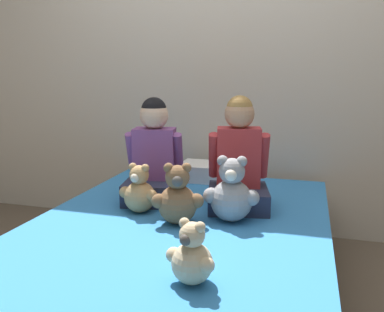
{
  "coord_description": "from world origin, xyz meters",
  "views": [
    {
      "loc": [
        0.58,
        -1.78,
        1.12
      ],
      "look_at": [
        0.0,
        0.22,
        0.7
      ],
      "focal_mm": 38.0,
      "sensor_mm": 36.0,
      "label": 1
    }
  ],
  "objects_px": {
    "teddy_bear_held_by_right_child": "(231,194)",
    "teddy_bear_at_foot_of_bed": "(192,257)",
    "teddy_bear_held_by_left_child": "(139,192)",
    "bed": "(180,261)",
    "pillow_at_headboard": "(216,172)",
    "child_on_left": "(154,159)",
    "child_on_right": "(239,162)",
    "teddy_bear_between_children": "(178,198)"
  },
  "relations": [
    {
      "from": "teddy_bear_between_children",
      "to": "teddy_bear_held_by_left_child",
      "type": "bearing_deg",
      "value": 140.27
    },
    {
      "from": "teddy_bear_at_foot_of_bed",
      "to": "pillow_at_headboard",
      "type": "relative_size",
      "value": 0.47
    },
    {
      "from": "teddy_bear_held_by_left_child",
      "to": "pillow_at_headboard",
      "type": "height_order",
      "value": "teddy_bear_held_by_left_child"
    },
    {
      "from": "teddy_bear_at_foot_of_bed",
      "to": "bed",
      "type": "bearing_deg",
      "value": 131.03
    },
    {
      "from": "teddy_bear_between_children",
      "to": "bed",
      "type": "bearing_deg",
      "value": 75.63
    },
    {
      "from": "bed",
      "to": "child_on_left",
      "type": "xyz_separation_m",
      "value": [
        -0.24,
        0.3,
        0.45
      ]
    },
    {
      "from": "child_on_right",
      "to": "bed",
      "type": "bearing_deg",
      "value": -139.71
    },
    {
      "from": "teddy_bear_held_by_left_child",
      "to": "pillow_at_headboard",
      "type": "relative_size",
      "value": 0.54
    },
    {
      "from": "bed",
      "to": "child_on_left",
      "type": "distance_m",
      "value": 0.59
    },
    {
      "from": "child_on_right",
      "to": "pillow_at_headboard",
      "type": "distance_m",
      "value": 0.59
    },
    {
      "from": "teddy_bear_held_by_left_child",
      "to": "bed",
      "type": "bearing_deg",
      "value": -10.41
    },
    {
      "from": "teddy_bear_held_by_left_child",
      "to": "teddy_bear_between_children",
      "type": "distance_m",
      "value": 0.26
    },
    {
      "from": "teddy_bear_held_by_left_child",
      "to": "pillow_at_headboard",
      "type": "xyz_separation_m",
      "value": [
        0.24,
        0.73,
        -0.05
      ]
    },
    {
      "from": "teddy_bear_held_by_right_child",
      "to": "child_on_right",
      "type": "bearing_deg",
      "value": 86.29
    },
    {
      "from": "pillow_at_headboard",
      "to": "bed",
      "type": "bearing_deg",
      "value": -90.0
    },
    {
      "from": "teddy_bear_held_by_left_child",
      "to": "teddy_bear_at_foot_of_bed",
      "type": "height_order",
      "value": "teddy_bear_held_by_left_child"
    },
    {
      "from": "teddy_bear_held_by_right_child",
      "to": "pillow_at_headboard",
      "type": "xyz_separation_m",
      "value": [
        -0.24,
        0.73,
        -0.08
      ]
    },
    {
      "from": "teddy_bear_at_foot_of_bed",
      "to": "teddy_bear_held_by_left_child",
      "type": "bearing_deg",
      "value": 145.47
    },
    {
      "from": "bed",
      "to": "pillow_at_headboard",
      "type": "distance_m",
      "value": 0.85
    },
    {
      "from": "child_on_right",
      "to": "teddy_bear_held_by_right_child",
      "type": "distance_m",
      "value": 0.25
    },
    {
      "from": "child_on_right",
      "to": "teddy_bear_held_by_left_child",
      "type": "bearing_deg",
      "value": -166.09
    },
    {
      "from": "teddy_bear_held_by_right_child",
      "to": "teddy_bear_at_foot_of_bed",
      "type": "height_order",
      "value": "teddy_bear_held_by_right_child"
    },
    {
      "from": "teddy_bear_held_by_left_child",
      "to": "child_on_left",
      "type": "bearing_deg",
      "value": 97.79
    },
    {
      "from": "child_on_right",
      "to": "teddy_bear_held_by_left_child",
      "type": "relative_size",
      "value": 2.31
    },
    {
      "from": "teddy_bear_held_by_right_child",
      "to": "bed",
      "type": "bearing_deg",
      "value": -167.49
    },
    {
      "from": "teddy_bear_at_foot_of_bed",
      "to": "child_on_left",
      "type": "bearing_deg",
      "value": 137.72
    },
    {
      "from": "child_on_left",
      "to": "teddy_bear_at_foot_of_bed",
      "type": "height_order",
      "value": "child_on_left"
    },
    {
      "from": "teddy_bear_held_by_left_child",
      "to": "teddy_bear_between_children",
      "type": "relative_size",
      "value": 0.87
    },
    {
      "from": "pillow_at_headboard",
      "to": "teddy_bear_held_by_right_child",
      "type": "bearing_deg",
      "value": -71.84
    },
    {
      "from": "teddy_bear_between_children",
      "to": "pillow_at_headboard",
      "type": "bearing_deg",
      "value": 73.05
    },
    {
      "from": "child_on_right",
      "to": "child_on_left",
      "type": "bearing_deg",
      "value": 168.12
    },
    {
      "from": "child_on_left",
      "to": "teddy_bear_between_children",
      "type": "xyz_separation_m",
      "value": [
        0.24,
        -0.33,
        -0.11
      ]
    },
    {
      "from": "teddy_bear_at_foot_of_bed",
      "to": "teddy_bear_held_by_right_child",
      "type": "bearing_deg",
      "value": 107.58
    },
    {
      "from": "bed",
      "to": "teddy_bear_held_by_left_child",
      "type": "distance_m",
      "value": 0.4
    },
    {
      "from": "teddy_bear_held_by_left_child",
      "to": "teddy_bear_between_children",
      "type": "xyz_separation_m",
      "value": [
        0.24,
        -0.1,
        0.02
      ]
    },
    {
      "from": "bed",
      "to": "teddy_bear_held_by_right_child",
      "type": "xyz_separation_m",
      "value": [
        0.24,
        0.08,
        0.35
      ]
    },
    {
      "from": "teddy_bear_held_by_left_child",
      "to": "teddy_bear_held_by_right_child",
      "type": "bearing_deg",
      "value": 7.04
    },
    {
      "from": "bed",
      "to": "teddy_bear_at_foot_of_bed",
      "type": "height_order",
      "value": "teddy_bear_at_foot_of_bed"
    },
    {
      "from": "child_on_right",
      "to": "teddy_bear_held_by_right_child",
      "type": "relative_size",
      "value": 1.84
    },
    {
      "from": "teddy_bear_at_foot_of_bed",
      "to": "pillow_at_headboard",
      "type": "xyz_separation_m",
      "value": [
        -0.22,
        1.36,
        -0.04
      ]
    },
    {
      "from": "child_on_right",
      "to": "pillow_at_headboard",
      "type": "bearing_deg",
      "value": 102.89
    },
    {
      "from": "child_on_right",
      "to": "pillow_at_headboard",
      "type": "relative_size",
      "value": 1.24
    }
  ]
}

